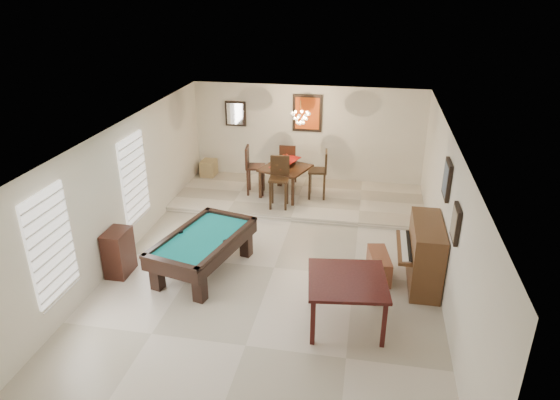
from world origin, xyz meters
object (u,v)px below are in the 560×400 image
(dining_chair_west, at_px, (256,170))
(corner_bench, at_px, (209,168))
(piano_bench, at_px, (379,266))
(dining_chair_south, at_px, (279,183))
(pool_table, at_px, (204,254))
(dining_table, at_px, (286,179))
(dining_chair_north, at_px, (289,164))
(dining_chair_east, at_px, (317,174))
(chandelier, at_px, (300,114))
(apothecary_chest, at_px, (119,252))
(upright_piano, at_px, (417,253))
(square_table, at_px, (346,301))
(flower_vase, at_px, (286,158))

(dining_chair_west, height_order, corner_bench, dining_chair_west)
(piano_bench, relative_size, dining_chair_south, 0.70)
(pool_table, xyz_separation_m, dining_table, (0.92, 3.56, 0.19))
(dining_chair_south, height_order, dining_chair_north, dining_chair_south)
(dining_table, height_order, dining_chair_east, dining_chair_east)
(dining_chair_north, height_order, chandelier, chandelier)
(apothecary_chest, height_order, dining_chair_north, dining_chair_north)
(upright_piano, bearing_deg, dining_chair_west, 138.74)
(dining_chair_west, height_order, chandelier, chandelier)
(pool_table, height_order, dining_table, dining_table)
(dining_chair_south, xyz_separation_m, dining_chair_east, (0.81, 0.73, -0.01))
(dining_chair_north, xyz_separation_m, dining_chair_east, (0.82, -0.70, 0.04))
(pool_table, relative_size, apothecary_chest, 2.44)
(square_table, xyz_separation_m, dining_chair_south, (-1.81, 3.94, 0.31))
(dining_chair_west, relative_size, chandelier, 2.01)
(pool_table, height_order, dining_chair_west, dining_chair_west)
(dining_table, bearing_deg, piano_bench, -54.20)
(dining_chair_west, bearing_deg, pool_table, 170.31)
(piano_bench, bearing_deg, upright_piano, -4.63)
(piano_bench, relative_size, dining_table, 0.81)
(upright_piano, xyz_separation_m, chandelier, (-2.58, 3.21, 1.61))
(pool_table, distance_m, apothecary_chest, 1.56)
(upright_piano, xyz_separation_m, flower_vase, (-2.93, 3.23, 0.49))
(dining_chair_north, bearing_deg, flower_vase, 93.39)
(piano_bench, height_order, dining_table, dining_table)
(apothecary_chest, bearing_deg, chandelier, 54.46)
(chandelier, bearing_deg, square_table, -72.87)
(dining_table, bearing_deg, upright_piano, -47.76)
(dining_chair_north, bearing_deg, corner_bench, -6.84)
(piano_bench, relative_size, dining_chair_east, 0.71)
(flower_vase, relative_size, corner_bench, 0.45)
(dining_chair_south, bearing_deg, dining_chair_west, 131.57)
(apothecary_chest, distance_m, chandelier, 5.10)
(pool_table, bearing_deg, dining_chair_east, 78.51)
(pool_table, distance_m, upright_piano, 3.87)
(piano_bench, distance_m, dining_chair_east, 3.57)
(pool_table, distance_m, dining_chair_west, 3.58)
(apothecary_chest, bearing_deg, piano_bench, 8.87)
(upright_piano, bearing_deg, pool_table, -175.07)
(apothecary_chest, distance_m, corner_bench, 4.89)
(apothecary_chest, xyz_separation_m, chandelier, (2.78, 3.89, 1.77))
(dining_chair_south, relative_size, dining_chair_north, 1.08)
(piano_bench, bearing_deg, dining_chair_west, 133.74)
(flower_vase, height_order, chandelier, chandelier)
(dining_chair_south, distance_m, dining_chair_west, 1.01)
(pool_table, height_order, square_table, square_table)
(dining_chair_north, bearing_deg, chandelier, 117.48)
(upright_piano, relative_size, corner_bench, 3.05)
(dining_chair_north, bearing_deg, pool_table, 78.10)
(dining_table, relative_size, chandelier, 1.73)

